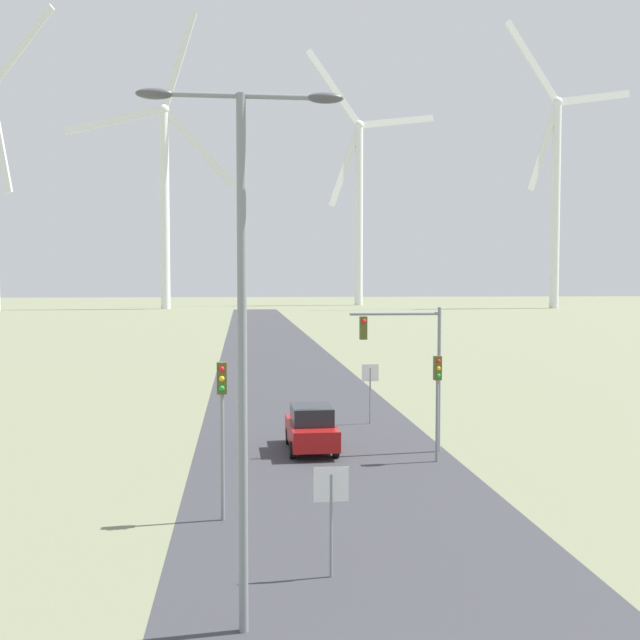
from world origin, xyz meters
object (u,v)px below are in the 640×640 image
at_px(car_approaching, 311,428).
at_px(wind_turbine_right, 556,181).
at_px(stop_sign_near, 331,500).
at_px(stop_sign_far, 370,382).
at_px(wind_turbine_left, 165,184).
at_px(traffic_light_post_near_left, 222,405).
at_px(wind_turbine_center, 359,193).
at_px(streetlamp, 242,296).
at_px(traffic_light_mast_overhead, 408,351).
at_px(traffic_light_post_near_right, 437,384).

xyz_separation_m(car_approaching, wind_turbine_right, (73.72, 147.50, 30.16)).
xyz_separation_m(stop_sign_near, wind_turbine_right, (74.45, 160.24, 29.28)).
height_order(car_approaching, wind_turbine_right, wind_turbine_right).
height_order(stop_sign_far, wind_turbine_left, wind_turbine_left).
bearing_deg(wind_turbine_left, traffic_light_post_near_left, -83.78).
bearing_deg(wind_turbine_center, car_approaching, -99.55).
bearing_deg(wind_turbine_center, streetlamp, -99.60).
distance_m(car_approaching, wind_turbine_right, 167.63).
xyz_separation_m(stop_sign_near, traffic_light_mast_overhead, (4.50, 12.05, 2.25)).
xyz_separation_m(traffic_light_post_near_left, wind_turbine_left, (-17.54, 160.88, 26.44)).
height_order(traffic_light_post_near_left, traffic_light_mast_overhead, traffic_light_mast_overhead).
bearing_deg(traffic_light_post_near_left, streetlamp, -85.21).
relative_size(traffic_light_mast_overhead, wind_turbine_right, 0.08).
bearing_deg(car_approaching, traffic_light_post_near_right, -26.86).
height_order(stop_sign_near, stop_sign_far, stop_sign_far).
xyz_separation_m(streetlamp, traffic_light_mast_overhead, (6.50, 14.51, -2.47)).
xyz_separation_m(wind_turbine_left, wind_turbine_center, (50.22, 22.12, 1.01)).
bearing_deg(wind_turbine_right, car_approaching, -116.55).
xyz_separation_m(streetlamp, car_approaching, (2.73, 15.20, -5.59)).
bearing_deg(stop_sign_far, streetlamp, -106.37).
bearing_deg(stop_sign_near, wind_turbine_center, 80.87).
distance_m(stop_sign_near, wind_turbine_right, 179.10).
height_order(stop_sign_far, traffic_light_mast_overhead, traffic_light_mast_overhead).
bearing_deg(traffic_light_post_near_left, traffic_light_mast_overhead, 47.38).
relative_size(car_approaching, wind_turbine_center, 0.06).
bearing_deg(stop_sign_near, streetlamp, -129.04).
distance_m(traffic_light_post_near_right, wind_turbine_right, 167.39).
distance_m(wind_turbine_center, wind_turbine_right, 51.98).
relative_size(wind_turbine_left, wind_turbine_center, 1.03).
xyz_separation_m(streetlamp, traffic_light_post_near_left, (-0.57, 6.83, -3.22)).
distance_m(streetlamp, stop_sign_far, 21.86).
xyz_separation_m(traffic_light_post_near_right, traffic_light_mast_overhead, (-0.75, 1.60, 1.12)).
bearing_deg(wind_turbine_left, wind_turbine_right, -3.03).
relative_size(streetlamp, stop_sign_far, 3.65).
bearing_deg(stop_sign_far, wind_turbine_center, 81.24).
distance_m(stop_sign_near, traffic_light_post_near_right, 11.75).
distance_m(stop_sign_near, car_approaching, 12.78).
xyz_separation_m(traffic_light_post_near_right, wind_turbine_left, (-25.36, 154.80, 26.81)).
bearing_deg(wind_turbine_right, stop_sign_far, -116.35).
distance_m(stop_sign_near, traffic_light_post_near_left, 5.28).
bearing_deg(traffic_light_post_near_left, wind_turbine_right, 63.70).
relative_size(streetlamp, wind_turbine_left, 0.15).
bearing_deg(traffic_light_mast_overhead, wind_turbine_right, 64.73).
xyz_separation_m(stop_sign_near, wind_turbine_left, (-20.11, 165.24, 27.94)).
height_order(wind_turbine_left, wind_turbine_center, wind_turbine_left).
bearing_deg(traffic_light_mast_overhead, stop_sign_far, 94.50).
relative_size(stop_sign_far, car_approaching, 0.69).
bearing_deg(traffic_light_post_near_left, traffic_light_post_near_right, 37.86).
height_order(traffic_light_mast_overhead, wind_turbine_left, wind_turbine_left).
bearing_deg(wind_turbine_left, streetlamp, -83.84).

